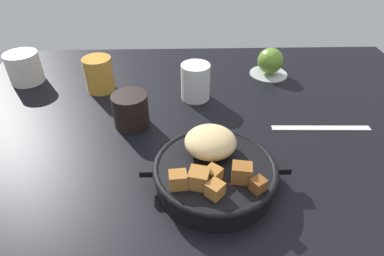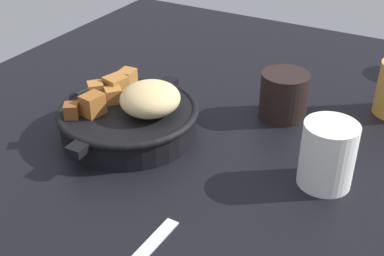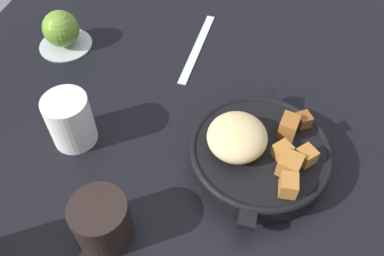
% 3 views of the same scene
% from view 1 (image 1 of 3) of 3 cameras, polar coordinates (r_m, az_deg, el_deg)
% --- Properties ---
extents(ground_plane, '(1.19, 0.99, 0.02)m').
position_cam_1_polar(ground_plane, '(0.67, 2.58, -3.59)').
color(ground_plane, black).
extents(cast_iron_skillet, '(0.26, 0.21, 0.09)m').
position_cam_1_polar(cast_iron_skillet, '(0.56, 4.03, -7.33)').
color(cast_iron_skillet, black).
rests_on(cast_iron_skillet, ground_plane).
extents(saucer_plate, '(0.10, 0.10, 0.01)m').
position_cam_1_polar(saucer_plate, '(0.95, 13.37, 9.39)').
color(saucer_plate, '#B7BABF').
rests_on(saucer_plate, ground_plane).
extents(red_apple, '(0.07, 0.07, 0.07)m').
position_cam_1_polar(red_apple, '(0.93, 13.70, 11.48)').
color(red_apple, olive).
rests_on(red_apple, saucer_plate).
extents(butter_knife, '(0.22, 0.02, 0.00)m').
position_cam_1_polar(butter_knife, '(0.76, 21.86, 0.05)').
color(butter_knife, silver).
rests_on(butter_knife, ground_plane).
extents(white_creamer_pitcher, '(0.07, 0.07, 0.09)m').
position_cam_1_polar(white_creamer_pitcher, '(0.79, 0.62, 8.19)').
color(white_creamer_pitcher, white).
rests_on(white_creamer_pitcher, ground_plane).
extents(juice_glass_amber, '(0.07, 0.07, 0.09)m').
position_cam_1_polar(juice_glass_amber, '(0.86, -16.13, 9.10)').
color(juice_glass_amber, gold).
rests_on(juice_glass_amber, ground_plane).
extents(coffee_mug_dark, '(0.08, 0.08, 0.08)m').
position_cam_1_polar(coffee_mug_dark, '(0.71, -10.78, 3.09)').
color(coffee_mug_dark, black).
rests_on(coffee_mug_dark, ground_plane).
extents(ceramic_mug_white, '(0.09, 0.09, 0.08)m').
position_cam_1_polar(ceramic_mug_white, '(0.98, -27.54, 9.44)').
color(ceramic_mug_white, silver).
rests_on(ceramic_mug_white, ground_plane).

